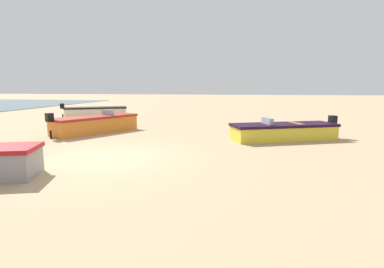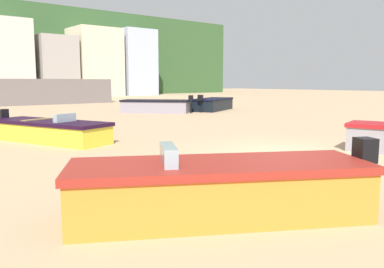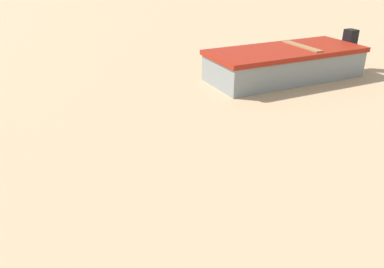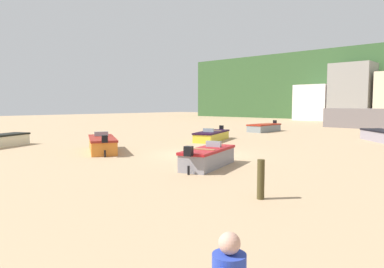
# 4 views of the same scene
# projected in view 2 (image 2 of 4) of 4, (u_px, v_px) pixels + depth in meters

# --- Properties ---
(ground_plane) EXTENTS (160.00, 160.00, 0.00)m
(ground_plane) POSITION_uv_depth(u_px,v_px,m) (280.00, 152.00, 11.88)
(ground_plane) COLOR tan
(harbor_pier) EXTENTS (14.46, 2.40, 2.35)m
(harbor_pier) POSITION_uv_depth(u_px,v_px,m) (34.00, 92.00, 36.20)
(harbor_pier) COLOR #69605F
(harbor_pier) RESTS_ON ground
(townhouse_centre) EXTENTS (5.32, 6.81, 9.87)m
(townhouse_centre) POSITION_uv_depth(u_px,v_px,m) (5.00, 59.00, 50.40)
(townhouse_centre) COLOR beige
(townhouse_centre) RESTS_ON ground
(townhouse_centre_right) EXTENTS (5.00, 6.64, 8.19)m
(townhouse_centre_right) POSITION_uv_depth(u_px,v_px,m) (53.00, 67.00, 54.22)
(townhouse_centre_right) COLOR #9D958E
(townhouse_centre_right) RESTS_ON ground
(townhouse_right) EXTENTS (6.46, 6.53, 9.74)m
(townhouse_right) POSITION_uv_depth(u_px,v_px,m) (94.00, 63.00, 57.89)
(townhouse_right) COLOR beige
(townhouse_right) RESTS_ON ground
(townhouse_far_right) EXTENTS (5.30, 6.94, 10.02)m
(townhouse_far_right) POSITION_uv_depth(u_px,v_px,m) (132.00, 63.00, 62.07)
(townhouse_far_right) COLOR #A9B4CE
(townhouse_far_right) RESTS_ON ground
(boat_yellow_0) EXTENTS (3.11, 5.07, 1.06)m
(boat_yellow_0) POSITION_uv_depth(u_px,v_px,m) (49.00, 131.00, 13.93)
(boat_yellow_0) COLOR gold
(boat_yellow_0) RESTS_ON ground
(boat_grey_1) EXTENTS (4.28, 4.56, 1.20)m
(boat_grey_1) POSITION_uv_depth(u_px,v_px,m) (156.00, 106.00, 26.73)
(boat_grey_1) COLOR gray
(boat_grey_1) RESTS_ON ground
(boat_black_2) EXTENTS (4.80, 3.65, 1.21)m
(boat_black_2) POSITION_uv_depth(u_px,v_px,m) (212.00, 104.00, 29.12)
(boat_black_2) COLOR black
(boat_black_2) RESTS_ON ground
(boat_orange_3) EXTENTS (4.72, 3.57, 1.20)m
(boat_orange_3) POSITION_uv_depth(u_px,v_px,m) (220.00, 189.00, 6.11)
(boat_orange_3) COLOR orange
(boat_orange_3) RESTS_ON ground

